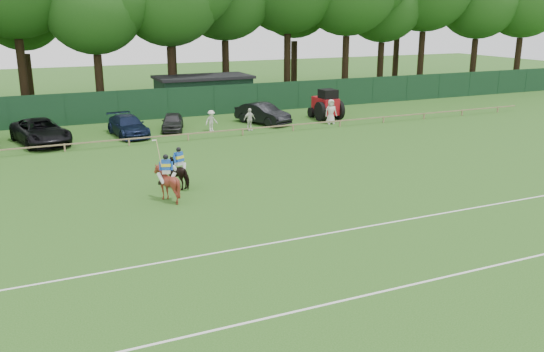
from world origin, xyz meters
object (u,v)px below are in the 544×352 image
horse_chestnut (167,183)px  spectator_left (211,121)px  estate_black (263,114)px  spectator_right (331,112)px  horse_dark (180,173)px  sedan_navy (128,126)px  tractor (326,105)px  suv_black (41,132)px  spectator_mid (249,119)px  utility_shed (204,93)px  hatch_grey (172,122)px

horse_chestnut → spectator_left: bearing=-95.3°
estate_black → spectator_right: (4.82, -2.30, 0.17)m
horse_dark → spectator_left: size_ratio=1.12×
sedan_navy → estate_black: size_ratio=1.02×
spectator_left → tractor: tractor is taller
suv_black → spectator_mid: 14.40m
horse_chestnut → sedan_navy: 15.53m
sedan_navy → spectator_left: 5.97m
horse_dark → sedan_navy: bearing=-116.8°
sedan_navy → spectator_left: spectator_left is taller
spectator_right → tractor: size_ratio=0.65×
spectator_left → spectator_right: size_ratio=0.80×
utility_shed → tractor: 11.58m
suv_black → spectator_right: (21.11, -1.72, 0.14)m
horse_dark → spectator_left: (6.01, 12.96, 0.04)m
hatch_grey → spectator_mid: bearing=-7.6°
horse_chestnut → hatch_grey: (4.55, 16.18, -0.18)m
spectator_left → spectator_right: 9.49m
estate_black → spectator_right: spectator_right is taller
spectator_mid → spectator_right: bearing=-12.5°
horse_dark → utility_shed: (8.50, 22.49, 0.81)m
hatch_grey → utility_shed: bearing=75.8°
hatch_grey → spectator_left: (2.54, -1.44, 0.13)m
horse_dark → suv_black: size_ratio=0.29×
hatch_grey → estate_black: 7.15m
spectator_mid → sedan_navy: bearing=157.6°
horse_dark → horse_chestnut: 2.09m
spectator_right → utility_shed: utility_shed is taller
spectator_mid → suv_black: bearing=163.1°
hatch_grey → tractor: size_ratio=1.27×
sedan_navy → spectator_right: size_ratio=2.55×
hatch_grey → spectator_right: 12.25m
spectator_left → suv_black: bearing=163.4°
spectator_left → utility_shed: bearing=61.3°
hatch_grey → spectator_mid: size_ratio=2.26×
estate_black → spectator_mid: size_ratio=2.92×
spectator_mid → spectator_right: 6.80m
horse_dark → tractor: size_ratio=0.59×
estate_black → spectator_left: size_ratio=3.15×
horse_chestnut → spectator_right: (16.51, 13.54, 0.15)m
estate_black → spectator_right: bearing=-47.1°
hatch_grey → sedan_navy: bearing=-150.6°
hatch_grey → spectator_right: size_ratio=1.94×
horse_chestnut → spectator_left: horse_chestnut is taller
sedan_navy → tractor: bearing=-5.5°
spectator_left → spectator_mid: 2.81m
horse_chestnut → estate_black: 19.69m
spectator_right → tractor: bearing=80.2°
horse_chestnut → spectator_left: size_ratio=1.07×
suv_black → tractor: tractor is taller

